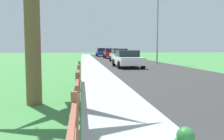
{
  "coord_description": "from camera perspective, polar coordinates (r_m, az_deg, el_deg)",
  "views": [
    {
      "loc": [
        -1.98,
        -0.65,
        1.63
      ],
      "look_at": [
        -0.93,
        7.73,
        0.87
      ],
      "focal_mm": 39.05,
      "sensor_mm": 36.0,
      "label": 1
    }
  ],
  "objects": [
    {
      "name": "ground_plane",
      "position": [
        25.77,
        -2.71,
        1.55
      ],
      "size": [
        120.0,
        120.0,
        0.0
      ],
      "primitive_type": "plane",
      "color": "#3F8140"
    },
    {
      "name": "road_asphalt",
      "position": [
        28.23,
        4.08,
        1.87
      ],
      "size": [
        7.0,
        66.0,
        0.01
      ],
      "primitive_type": "cube",
      "color": "#303030",
      "rests_on": "ground"
    },
    {
      "name": "curb_concrete",
      "position": [
        27.71,
        -9.23,
        1.76
      ],
      "size": [
        6.0,
        66.0,
        0.01
      ],
      "primitive_type": "cube",
      "color": "#A0A5A2",
      "rests_on": "ground"
    },
    {
      "name": "grass_verge",
      "position": [
        27.81,
        -12.32,
        1.72
      ],
      "size": [
        5.0,
        66.0,
        0.0
      ],
      "primitive_type": "cube",
      "color": "#3F8140",
      "rests_on": "ground"
    },
    {
      "name": "rail_fence",
      "position": [
        6.47,
        -8.05,
        -4.22
      ],
      "size": [
        0.11,
        11.23,
        0.99
      ],
      "color": "brown",
      "rests_on": "ground"
    },
    {
      "name": "parked_suv_white",
      "position": [
        20.44,
        3.66,
        2.6
      ],
      "size": [
        2.24,
        4.3,
        1.44
      ],
      "color": "white",
      "rests_on": "ground"
    },
    {
      "name": "parked_car_silver",
      "position": [
        28.7,
        1.76,
        3.46
      ],
      "size": [
        2.07,
        4.7,
        1.55
      ],
      "color": "#B7BABF",
      "rests_on": "ground"
    },
    {
      "name": "parked_car_red",
      "position": [
        38.8,
        -0.36,
        3.97
      ],
      "size": [
        2.15,
        4.93,
        1.57
      ],
      "color": "maroon",
      "rests_on": "ground"
    },
    {
      "name": "parked_car_blue",
      "position": [
        47.4,
        -2.47,
        4.2
      ],
      "size": [
        2.12,
        4.86,
        1.61
      ],
      "color": "navy",
      "rests_on": "ground"
    },
    {
      "name": "street_lamp",
      "position": [
        24.86,
        10.86,
        10.29
      ],
      "size": [
        1.17,
        0.2,
        6.55
      ],
      "color": "gray",
      "rests_on": "ground"
    }
  ]
}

